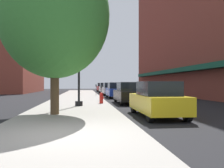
{
  "coord_description": "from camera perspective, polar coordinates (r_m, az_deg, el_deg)",
  "views": [
    {
      "loc": [
        0.59,
        -6.84,
        1.57
      ],
      "look_at": [
        4.11,
        22.94,
        1.48
      ],
      "focal_mm": 38.13,
      "sensor_mm": 36.0,
      "label": 1
    }
  ],
  "objects": [
    {
      "name": "car_blue",
      "position": [
        25.62,
        0.91,
        -1.54
      ],
      "size": [
        1.8,
        4.3,
        1.66
      ],
      "rotation": [
        0.0,
        0.0,
        -0.0
      ],
      "color": "black",
      "rests_on": "ground"
    },
    {
      "name": "sidewalk_slab",
      "position": [
        25.89,
        -8.05,
        -3.18
      ],
      "size": [
        4.8,
        50.0,
        0.12
      ],
      "primitive_type": "cube",
      "color": "gray",
      "rests_on": "ground"
    },
    {
      "name": "car_red",
      "position": [
        46.09,
        -2.5,
        -0.78
      ],
      "size": [
        1.8,
        4.3,
        1.66
      ],
      "rotation": [
        0.0,
        0.0,
        0.01
      ],
      "color": "black",
      "rests_on": "ground"
    },
    {
      "name": "car_silver",
      "position": [
        31.48,
        -0.53,
        -1.22
      ],
      "size": [
        1.8,
        4.3,
        1.66
      ],
      "rotation": [
        0.0,
        0.0,
        0.0
      ],
      "color": "black",
      "rests_on": "ground"
    },
    {
      "name": "tree_near",
      "position": [
        11.86,
        -13.59,
        15.7
      ],
      "size": [
        5.14,
        5.14,
        7.59
      ],
      "color": "#4C3823",
      "rests_on": "sidewalk_slab"
    },
    {
      "name": "building_far_background",
      "position": [
        46.03,
        -21.58,
        10.05
      ],
      "size": [
        6.8,
        18.0,
        19.0
      ],
      "color": "brown",
      "rests_on": "ground"
    },
    {
      "name": "fire_hydrant",
      "position": [
        17.19,
        -2.58,
        -3.34
      ],
      "size": [
        0.33,
        0.26,
        0.79
      ],
      "color": "red",
      "rests_on": "sidewalk_slab"
    },
    {
      "name": "ground_plane",
      "position": [
        25.12,
        1.07,
        -3.42
      ],
      "size": [
        90.0,
        90.0,
        0.0
      ],
      "primitive_type": "plane",
      "color": "black"
    },
    {
      "name": "car_black",
      "position": [
        18.41,
        3.94,
        -2.2
      ],
      "size": [
        1.8,
        4.3,
        1.66
      ],
      "rotation": [
        0.0,
        0.0,
        0.0
      ],
      "color": "black",
      "rests_on": "ground"
    },
    {
      "name": "parking_meter_far",
      "position": [
        20.2,
        -2.59,
        -1.59
      ],
      "size": [
        0.14,
        0.09,
        1.31
      ],
      "color": "slate",
      "rests_on": "sidewalk_slab"
    },
    {
      "name": "car_yellow",
      "position": [
        11.35,
        10.79,
        -3.68
      ],
      "size": [
        1.8,
        4.3,
        1.66
      ],
      "rotation": [
        0.0,
        0.0,
        0.02
      ],
      "color": "black",
      "rests_on": "ground"
    },
    {
      "name": "parking_meter_near",
      "position": [
        28.82,
        -3.84,
        -1.07
      ],
      "size": [
        0.14,
        0.09,
        1.31
      ],
      "color": "slate",
      "rests_on": "sidewalk_slab"
    },
    {
      "name": "car_white",
      "position": [
        38.78,
        -1.7,
        -0.96
      ],
      "size": [
        1.8,
        4.3,
        1.66
      ],
      "rotation": [
        0.0,
        0.0,
        -0.03
      ],
      "color": "black",
      "rests_on": "ground"
    },
    {
      "name": "lamppost",
      "position": [
        15.49,
        -7.95,
        6.22
      ],
      "size": [
        0.48,
        0.48,
        5.9
      ],
      "color": "black",
      "rests_on": "sidewalk_slab"
    }
  ]
}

